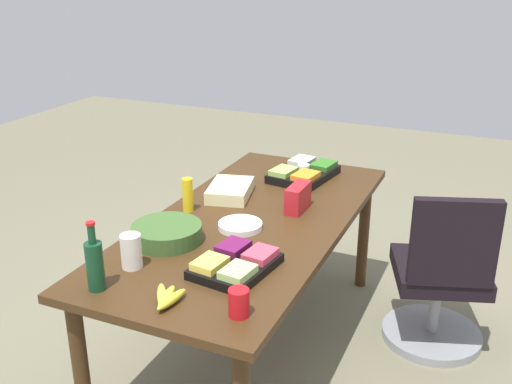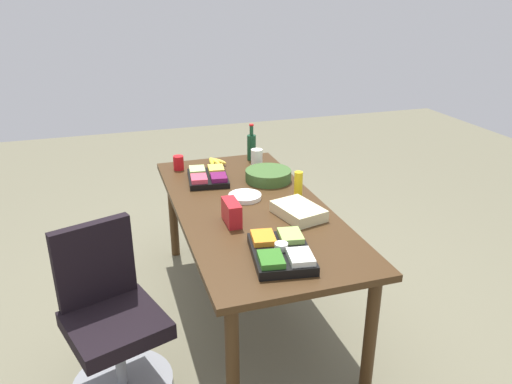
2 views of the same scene
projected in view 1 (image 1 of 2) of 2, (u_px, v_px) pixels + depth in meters
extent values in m
plane|color=#6F6A52|center=(251.00, 348.00, 3.37)|extent=(10.00, 10.00, 0.00)
cube|color=#3E2713|center=(251.00, 222.00, 3.09)|extent=(2.05, 0.94, 0.04)
cylinder|color=#3E2713|center=(364.00, 234.00, 3.89)|extent=(0.07, 0.07, 0.75)
cylinder|color=#3E2713|center=(81.00, 373.00, 2.58)|extent=(0.07, 0.07, 0.75)
cylinder|color=#3E2713|center=(256.00, 215.00, 4.18)|extent=(0.07, 0.07, 0.75)
cylinder|color=gray|center=(431.00, 334.00, 3.45)|extent=(0.56, 0.56, 0.05)
cylinder|color=gray|center=(435.00, 301.00, 3.37)|extent=(0.06, 0.06, 0.39)
cube|color=black|center=(439.00, 271.00, 3.30)|extent=(0.61, 0.61, 0.09)
cube|color=black|center=(454.00, 243.00, 3.00)|extent=(0.20, 0.43, 0.47)
ellipsoid|color=gold|center=(172.00, 299.00, 2.31)|extent=(0.17, 0.06, 0.04)
ellipsoid|color=yellow|center=(167.00, 297.00, 2.32)|extent=(0.17, 0.07, 0.04)
ellipsoid|color=yellow|center=(162.00, 295.00, 2.34)|extent=(0.16, 0.12, 0.04)
cylinder|color=white|center=(240.00, 225.00, 2.97)|extent=(0.25, 0.25, 0.03)
cube|color=black|center=(304.00, 174.00, 3.64)|extent=(0.46, 0.36, 0.05)
cube|color=orange|center=(306.00, 176.00, 3.50)|extent=(0.18, 0.14, 0.03)
cube|color=#306E21|center=(323.00, 165.00, 3.68)|extent=(0.18, 0.14, 0.03)
cube|color=#96C15A|center=(283.00, 171.00, 3.57)|extent=(0.18, 0.14, 0.03)
cube|color=silver|center=(302.00, 161.00, 3.76)|extent=(0.18, 0.14, 0.03)
cylinder|color=white|center=(304.00, 168.00, 3.63)|extent=(0.08, 0.08, 0.04)
cylinder|color=yellow|center=(188.00, 195.00, 3.15)|extent=(0.06, 0.06, 0.18)
cube|color=red|center=(298.00, 198.00, 3.16)|extent=(0.20, 0.08, 0.14)
cube|color=black|center=(236.00, 266.00, 2.57)|extent=(0.39, 0.32, 0.04)
cube|color=#B7DB7E|center=(238.00, 272.00, 2.45)|extent=(0.16, 0.13, 0.03)
cube|color=#DB4258|center=(260.00, 254.00, 2.59)|extent=(0.16, 0.13, 0.03)
cube|color=#F8D64E|center=(210.00, 263.00, 2.52)|extent=(0.16, 0.13, 0.03)
cube|color=#621548|center=(233.00, 247.00, 2.66)|extent=(0.16, 0.13, 0.03)
cylinder|color=#3B5D2A|center=(167.00, 233.00, 2.83)|extent=(0.34, 0.34, 0.08)
cylinder|color=#133F24|center=(95.00, 266.00, 2.39)|extent=(0.08, 0.08, 0.21)
cylinder|color=#133F24|center=(92.00, 234.00, 2.34)|extent=(0.04, 0.04, 0.08)
cylinder|color=red|center=(90.00, 223.00, 2.32)|extent=(0.04, 0.04, 0.01)
cylinder|color=white|center=(131.00, 251.00, 2.57)|extent=(0.10, 0.10, 0.15)
cylinder|color=red|center=(239.00, 303.00, 2.23)|extent=(0.08, 0.08, 0.11)
cube|color=beige|center=(230.00, 190.00, 3.36)|extent=(0.36, 0.29, 0.07)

